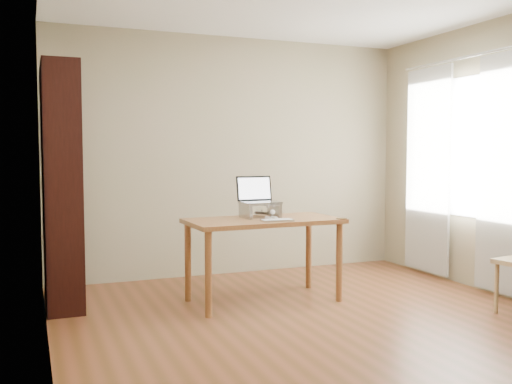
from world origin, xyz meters
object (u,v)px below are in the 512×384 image
Objects in this scene: bookshelf at (62,186)px; laptop at (258,196)px; cat at (262,210)px; desk at (264,230)px; keyboard at (277,220)px.

bookshelf reaches higher than laptop.
desk is at bearing -109.13° from cat.
cat reaches higher than keyboard.
laptop is at bearing 87.85° from desk.
desk is 2.90× the size of cat.
keyboard is (0.03, -0.36, -0.18)m from laptop.
laptop reaches higher than desk.
desk is 0.33m from laptop.
desk is 4.84× the size of keyboard.
laptop is 0.41m from keyboard.
bookshelf is at bearing 164.19° from laptop.
laptop reaches higher than keyboard.
cat is (0.03, -0.03, -0.13)m from laptop.
desk is 3.93× the size of laptop.
bookshelf is at bearing 159.75° from desk.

